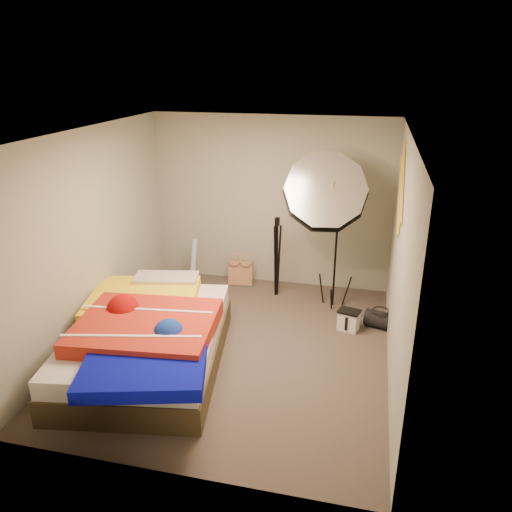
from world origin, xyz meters
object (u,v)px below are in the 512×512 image
(tote_bag, at_px, (241,273))
(wrapping_roll, at_px, (193,262))
(camera_case, at_px, (349,321))
(duffel_bag, at_px, (380,320))
(bed, at_px, (148,338))
(photo_umbrella, at_px, (325,193))
(camera_tripod, at_px, (277,251))

(tote_bag, xyz_separation_m, wrapping_roll, (-0.69, -0.16, 0.17))
(camera_case, distance_m, duffel_bag, 0.41)
(duffel_bag, distance_m, bed, 2.90)
(bed, bearing_deg, camera_case, 31.55)
(tote_bag, height_order, wrapping_roll, wrapping_roll)
(duffel_bag, xyz_separation_m, photo_umbrella, (-0.80, 0.35, 1.51))
(tote_bag, distance_m, photo_umbrella, 1.99)
(tote_bag, bearing_deg, camera_case, -37.91)
(camera_tripod, bearing_deg, photo_umbrella, -24.13)
(camera_case, bearing_deg, tote_bag, 163.80)
(tote_bag, height_order, bed, bed)
(camera_case, height_order, photo_umbrella, photo_umbrella)
(photo_umbrella, distance_m, camera_tripod, 1.20)
(bed, height_order, photo_umbrella, photo_umbrella)
(photo_umbrella, height_order, camera_tripod, photo_umbrella)
(wrapping_roll, bearing_deg, tote_bag, 13.27)
(photo_umbrella, bearing_deg, tote_bag, 156.99)
(duffel_bag, bearing_deg, photo_umbrella, 172.19)
(bed, bearing_deg, tote_bag, 79.31)
(camera_case, height_order, bed, bed)
(duffel_bag, xyz_separation_m, bed, (-2.50, -1.45, 0.22))
(tote_bag, relative_size, duffel_bag, 1.02)
(tote_bag, relative_size, camera_tripod, 0.32)
(wrapping_roll, bearing_deg, duffel_bag, -14.74)
(wrapping_roll, height_order, photo_umbrella, photo_umbrella)
(duffel_bag, bearing_deg, wrapping_roll, -178.90)
(duffel_bag, relative_size, camera_tripod, 0.31)
(camera_tripod, bearing_deg, wrapping_roll, 176.64)
(camera_case, bearing_deg, duffel_bag, 35.88)
(bed, distance_m, camera_tripod, 2.36)
(tote_bag, bearing_deg, wrapping_roll, -173.14)
(tote_bag, relative_size, wrapping_roll, 0.52)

